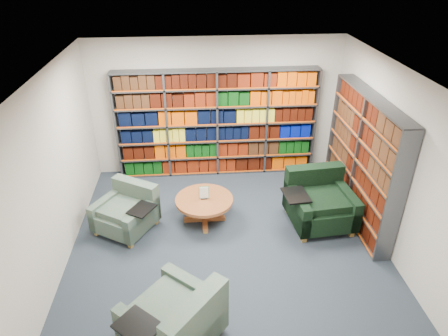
{
  "coord_description": "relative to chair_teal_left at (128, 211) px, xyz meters",
  "views": [
    {
      "loc": [
        -0.47,
        -5.13,
        4.27
      ],
      "look_at": [
        0.0,
        0.6,
        1.05
      ],
      "focal_mm": 32.0,
      "sensor_mm": 36.0,
      "label": 1
    }
  ],
  "objects": [
    {
      "name": "bookshelf_right",
      "position": [
        3.98,
        0.06,
        0.78
      ],
      "size": [
        0.28,
        2.5,
        2.2
      ],
      "color": "#47494F",
      "rests_on": "ground"
    },
    {
      "name": "room_shell",
      "position": [
        1.64,
        -0.54,
        1.09
      ],
      "size": [
        5.02,
        5.02,
        2.82
      ],
      "color": "black",
      "rests_on": "ground"
    },
    {
      "name": "chair_teal_left",
      "position": [
        0.0,
        0.0,
        0.0
      ],
      "size": [
        1.17,
        1.17,
        0.78
      ],
      "color": "#0A343E",
      "rests_on": "ground"
    },
    {
      "name": "chair_teal_front",
      "position": [
        0.88,
        -2.4,
        0.04
      ],
      "size": [
        1.38,
        1.38,
        0.89
      ],
      "color": "#0A343E",
      "rests_on": "ground"
    },
    {
      "name": "coffee_table",
      "position": [
        1.29,
        0.05,
        0.06
      ],
      "size": [
        1.0,
        1.0,
        0.7
      ],
      "color": "#9F4724",
      "rests_on": "ground"
    },
    {
      "name": "bookshelf_back",
      "position": [
        1.64,
        1.8,
        0.78
      ],
      "size": [
        4.0,
        0.28,
        2.2
      ],
      "color": "#47494F",
      "rests_on": "ground"
    },
    {
      "name": "chair_green_right",
      "position": [
        3.26,
        -0.08,
        0.06
      ],
      "size": [
        1.25,
        1.11,
        0.93
      ],
      "color": "black",
      "rests_on": "ground"
    }
  ]
}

